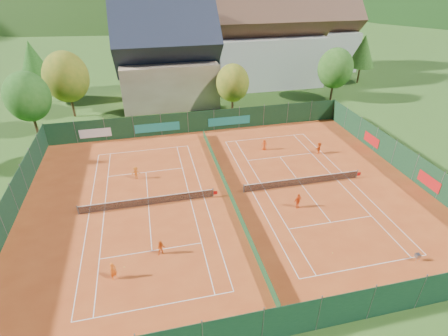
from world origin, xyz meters
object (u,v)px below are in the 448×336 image
ball_hopper (418,256)px  player_right_near (298,201)px  player_right_far_b (319,148)px  player_left_near (113,271)px  player_right_far_a (264,145)px  chalet (167,61)px  player_left_mid (161,248)px  hotel_block_a (266,44)px  hotel_block_b (316,38)px  player_left_far (136,173)px

ball_hopper → player_right_near: (-6.30, 8.67, 0.22)m
player_right_near → player_right_far_b: bearing=34.9°
player_left_near → player_right_far_a: size_ratio=1.07×
chalet → player_left_mid: (-4.23, -36.98, -5.94)m
player_right_near → hotel_block_a: bearing=56.2°
player_right_near → player_right_far_a: bearing=66.9°
player_left_mid → player_right_far_a: 20.93m
player_left_mid → player_right_near: (13.16, 3.41, 0.09)m
player_right_near → player_right_far_a: size_ratio=1.09×
chalet → player_right_far_b: size_ratio=10.82×
hotel_block_a → hotel_block_b: size_ratio=1.25×
ball_hopper → player_right_near: 10.72m
ball_hopper → player_right_far_b: bearing=87.8°
player_left_near → player_left_mid: size_ratio=1.11×
hotel_block_a → player_right_far_b: size_ratio=14.43×
chalet → hotel_block_a: 19.94m
chalet → player_right_far_a: (9.71, -21.37, -5.91)m
hotel_block_b → player_left_mid: 63.41m
player_right_far_a → player_right_far_b: (6.23, -2.41, 0.03)m
player_left_mid → player_left_far: player_left_far is taller
player_right_near → hotel_block_b: bearing=43.7°
player_right_far_b → player_left_mid: bearing=-7.4°
player_right_far_a → player_right_far_b: 6.68m
player_left_near → player_left_far: size_ratio=1.06×
hotel_block_b → player_left_near: (-40.84, -52.70, -5.86)m
player_left_near → player_right_near: player_right_near is taller
hotel_block_b → player_right_near: hotel_block_b is taller
chalet → player_left_mid: chalet is taller
player_left_mid → player_right_far_b: player_right_far_b is taller
chalet → ball_hopper: chalet is taller
hotel_block_b → player_left_far: bearing=-135.2°
chalet → hotel_block_a: bearing=17.5°
chalet → player_right_near: 35.23m
hotel_block_b → player_left_far: size_ratio=12.05×
player_right_far_a → player_left_far: bearing=23.2°
ball_hopper → player_left_mid: player_left_mid is taller
player_right_near → chalet: bearing=85.4°
hotel_block_a → player_left_mid: (-23.23, -42.98, -6.70)m
player_left_near → player_right_near: size_ratio=0.98×
player_right_far_a → player_right_far_b: bearing=170.1°
hotel_block_b → ball_hopper: (-17.77, -56.25, -6.06)m
player_right_far_a → chalet: bearing=-54.3°
player_left_far → ball_hopper: bearing=142.7°
hotel_block_a → chalet: bearing=-162.5°
hotel_block_a → player_left_far: 40.17m
ball_hopper → player_left_mid: (-19.46, 5.26, 0.13)m
player_left_mid → player_left_far: size_ratio=0.96×
player_left_mid → player_right_far_b: size_ratio=0.92×
player_left_far → player_right_near: (14.96, -8.87, 0.06)m
chalet → hotel_block_b: (33.00, 14.00, -0.01)m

